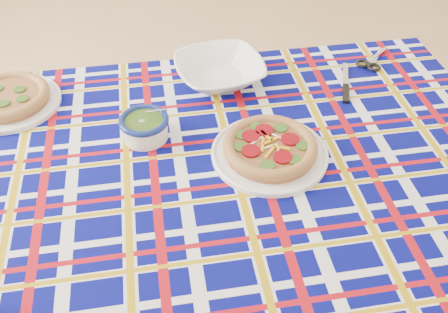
# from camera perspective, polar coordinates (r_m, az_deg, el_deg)

# --- Properties ---
(floor) EXTENTS (4.00, 4.00, 0.00)m
(floor) POSITION_cam_1_polar(r_m,az_deg,el_deg) (2.08, -11.92, -4.08)
(floor) COLOR tan
(floor) RESTS_ON ground
(dining_table) EXTENTS (1.60, 1.17, 0.68)m
(dining_table) POSITION_cam_1_polar(r_m,az_deg,el_deg) (1.20, -1.91, -3.23)
(dining_table) COLOR brown
(dining_table) RESTS_ON floor
(tablecloth) EXTENTS (1.64, 1.21, 0.10)m
(tablecloth) POSITION_cam_1_polar(r_m,az_deg,el_deg) (1.19, -1.93, -2.47)
(tablecloth) COLOR #050760
(tablecloth) RESTS_ON dining_table
(main_focaccia_plate) EXTENTS (0.34, 0.34, 0.05)m
(main_focaccia_plate) POSITION_cam_1_polar(r_m,az_deg,el_deg) (1.16, 5.28, 1.08)
(main_focaccia_plate) COLOR brown
(main_focaccia_plate) RESTS_ON tablecloth
(pesto_bowl) EXTENTS (0.13, 0.13, 0.07)m
(pesto_bowl) POSITION_cam_1_polar(r_m,az_deg,el_deg) (1.21, -9.08, 3.52)
(pesto_bowl) COLOR #253E11
(pesto_bowl) RESTS_ON tablecloth
(serving_bowl) EXTENTS (0.31, 0.31, 0.06)m
(serving_bowl) POSITION_cam_1_polar(r_m,az_deg,el_deg) (1.40, -0.52, 9.73)
(serving_bowl) COLOR white
(serving_bowl) RESTS_ON tablecloth
(second_focaccia_plate) EXTENTS (0.29, 0.29, 0.05)m
(second_focaccia_plate) POSITION_cam_1_polar(r_m,az_deg,el_deg) (1.43, -23.37, 6.26)
(second_focaccia_plate) COLOR brown
(second_focaccia_plate) RESTS_ON tablecloth
(table_knife) EXTENTS (0.05, 0.21, 0.01)m
(table_knife) POSITION_cam_1_polar(r_m,az_deg,el_deg) (1.47, 13.73, 9.04)
(table_knife) COLOR silver
(table_knife) RESTS_ON tablecloth
(kitchen_scissors) EXTENTS (0.16, 0.18, 0.01)m
(kitchen_scissors) POSITION_cam_1_polar(r_m,az_deg,el_deg) (1.58, 17.08, 10.97)
(kitchen_scissors) COLOR silver
(kitchen_scissors) RESTS_ON tablecloth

